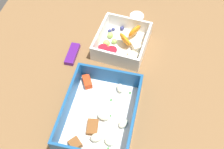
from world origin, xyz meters
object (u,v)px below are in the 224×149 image
Objects in this scene: fruit_bowl at (122,43)px; paper_cup_liner at (137,18)px; pasta_container at (100,115)px; candy_bar at (72,54)px.

fruit_bowl reaches higher than paper_cup_liner.
pasta_container is 1.36× the size of fruit_bowl.
candy_bar is (-5.56, 12.41, -1.16)cm from fruit_bowl.
pasta_container is 2.97× the size of candy_bar.
pasta_container is at bearing 174.74° from paper_cup_liner.
candy_bar is 1.69× the size of paper_cup_liner.
fruit_bowl is at bearing 168.54° from paper_cup_liner.
fruit_bowl is at bearing -1.17° from pasta_container.
fruit_bowl is 3.71× the size of paper_cup_liner.
pasta_container is 5.03× the size of paper_cup_liner.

